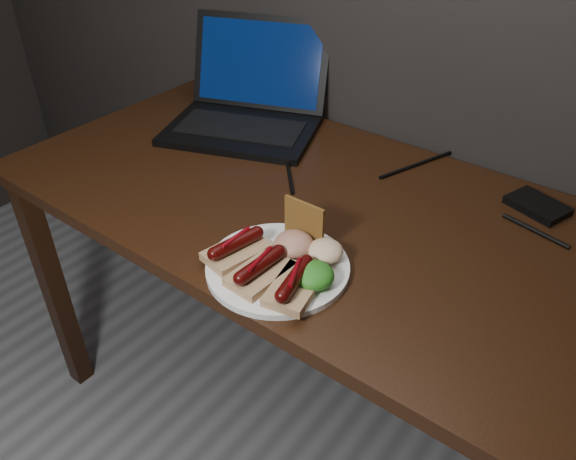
% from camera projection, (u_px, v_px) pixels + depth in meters
% --- Properties ---
extents(desk, '(1.40, 0.70, 0.75)m').
position_uv_depth(desk, '(314.00, 234.00, 1.24)').
color(desk, black).
rests_on(desk, ground).
extents(laptop, '(0.47, 0.45, 0.25)m').
position_uv_depth(laptop, '(248.00, 105.00, 1.45)').
color(laptop, black).
rests_on(laptop, desk).
extents(hard_drive, '(0.13, 0.11, 0.02)m').
position_uv_depth(hard_drive, '(537.00, 206.00, 1.15)').
color(hard_drive, black).
rests_on(hard_drive, desk).
extents(desk_cables, '(0.94, 0.38, 0.01)m').
position_uv_depth(desk_cables, '(340.00, 164.00, 1.30)').
color(desk_cables, black).
rests_on(desk_cables, desk).
extents(plate, '(0.30, 0.30, 0.01)m').
position_uv_depth(plate, '(278.00, 267.00, 0.99)').
color(plate, white).
rests_on(plate, desk).
extents(bread_sausage_left, '(0.09, 0.13, 0.04)m').
position_uv_depth(bread_sausage_left, '(236.00, 248.00, 1.00)').
color(bread_sausage_left, tan).
rests_on(bread_sausage_left, plate).
extents(bread_sausage_center, '(0.08, 0.12, 0.04)m').
position_uv_depth(bread_sausage_center, '(260.00, 270.00, 0.95)').
color(bread_sausage_center, tan).
rests_on(bread_sausage_center, plate).
extents(bread_sausage_right, '(0.09, 0.13, 0.04)m').
position_uv_depth(bread_sausage_right, '(295.00, 284.00, 0.92)').
color(bread_sausage_right, tan).
rests_on(bread_sausage_right, plate).
extents(crispbread, '(0.09, 0.01, 0.08)m').
position_uv_depth(crispbread, '(304.00, 222.00, 1.02)').
color(crispbread, olive).
rests_on(crispbread, plate).
extents(salad_greens, '(0.07, 0.07, 0.04)m').
position_uv_depth(salad_greens, '(314.00, 275.00, 0.94)').
color(salad_greens, '#1E5A12').
rests_on(salad_greens, plate).
extents(salsa_mound, '(0.07, 0.07, 0.04)m').
position_uv_depth(salsa_mound, '(294.00, 244.00, 1.01)').
color(salsa_mound, maroon).
rests_on(salsa_mound, plate).
extents(coleslaw_mound, '(0.06, 0.06, 0.04)m').
position_uv_depth(coleslaw_mound, '(325.00, 251.00, 0.99)').
color(coleslaw_mound, '#F0E5D0').
rests_on(coleslaw_mound, plate).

